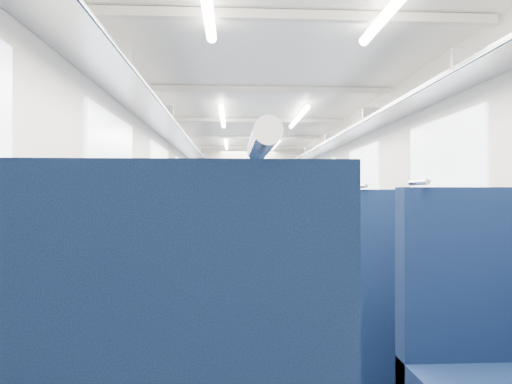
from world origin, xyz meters
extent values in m
cube|color=black|center=(0.00, 0.00, 0.00)|extent=(2.80, 18.00, 0.01)
cube|color=white|center=(0.00, 0.00, 2.35)|extent=(2.80, 18.00, 0.01)
cube|color=beige|center=(-1.40, 0.00, 1.18)|extent=(0.02, 18.00, 2.35)
cube|color=black|center=(-1.39, 0.00, 0.35)|extent=(0.03, 17.90, 0.70)
cube|color=beige|center=(1.40, 0.00, 1.18)|extent=(0.02, 18.00, 2.35)
cube|color=black|center=(1.39, 0.00, 0.35)|extent=(0.03, 17.90, 0.70)
cube|color=beige|center=(0.00, 9.00, 1.18)|extent=(2.80, 0.02, 2.35)
cube|color=#B2B5BA|center=(-1.22, 0.00, 1.97)|extent=(0.34, 17.40, 0.04)
cylinder|color=silver|center=(-1.04, 0.00, 1.95)|extent=(0.02, 17.40, 0.02)
cube|color=#B2B5BA|center=(-1.22, -6.00, 2.05)|extent=(0.34, 0.03, 0.14)
cube|color=#B2B5BA|center=(-1.22, -4.00, 2.05)|extent=(0.34, 0.03, 0.14)
cube|color=#B2B5BA|center=(-1.22, -2.00, 2.05)|extent=(0.34, 0.03, 0.14)
cube|color=#B2B5BA|center=(-1.22, 0.00, 2.05)|extent=(0.34, 0.03, 0.14)
cube|color=#B2B5BA|center=(-1.22, 2.00, 2.05)|extent=(0.34, 0.03, 0.14)
cube|color=#B2B5BA|center=(-1.22, 4.00, 2.05)|extent=(0.34, 0.03, 0.14)
cube|color=#B2B5BA|center=(-1.22, 6.00, 2.05)|extent=(0.34, 0.03, 0.14)
cube|color=#B2B5BA|center=(-1.22, 8.00, 2.05)|extent=(0.34, 0.03, 0.14)
cube|color=#B2B5BA|center=(1.22, 0.00, 1.97)|extent=(0.34, 17.40, 0.04)
cylinder|color=silver|center=(1.04, 0.00, 1.95)|extent=(0.02, 17.40, 0.02)
cube|color=#B2B5BA|center=(1.22, -6.00, 2.05)|extent=(0.34, 0.03, 0.14)
cube|color=#B2B5BA|center=(1.22, -4.00, 2.05)|extent=(0.34, 0.03, 0.14)
cube|color=#B2B5BA|center=(1.22, -2.00, 2.05)|extent=(0.34, 0.03, 0.14)
cube|color=#B2B5BA|center=(1.22, 0.00, 2.05)|extent=(0.34, 0.03, 0.14)
cube|color=#B2B5BA|center=(1.22, 2.00, 2.05)|extent=(0.34, 0.03, 0.14)
cube|color=#B2B5BA|center=(1.22, 4.00, 2.05)|extent=(0.34, 0.03, 0.14)
cube|color=#B2B5BA|center=(1.22, 6.00, 2.05)|extent=(0.34, 0.03, 0.14)
cube|color=#B2B5BA|center=(1.22, 8.00, 2.05)|extent=(0.34, 0.03, 0.14)
cube|color=white|center=(-1.38, -5.20, 1.42)|extent=(0.02, 1.30, 0.75)
cube|color=white|center=(-1.38, -2.90, 1.42)|extent=(0.02, 1.30, 0.75)
cube|color=white|center=(-1.38, -0.60, 1.42)|extent=(0.02, 1.30, 0.75)
cube|color=white|center=(-1.38, 1.70, 1.42)|extent=(0.02, 1.30, 0.75)
cube|color=white|center=(-1.38, 4.50, 1.42)|extent=(0.02, 1.30, 0.75)
cube|color=white|center=(-1.38, 6.80, 1.42)|extent=(0.02, 1.30, 0.75)
cube|color=white|center=(1.38, -5.20, 1.42)|extent=(0.02, 1.30, 0.75)
cube|color=white|center=(1.38, -2.90, 1.42)|extent=(0.02, 1.30, 0.75)
cube|color=white|center=(1.38, -0.60, 1.42)|extent=(0.02, 1.30, 0.75)
cube|color=white|center=(1.38, 1.70, 1.42)|extent=(0.02, 1.30, 0.75)
cube|color=white|center=(1.38, 4.50, 1.42)|extent=(0.02, 1.30, 0.75)
cube|color=white|center=(1.38, 6.80, 1.42)|extent=(0.02, 1.30, 0.75)
cube|color=beige|center=(0.00, -6.00, 2.31)|extent=(2.70, 0.06, 0.06)
cube|color=beige|center=(0.00, -4.00, 2.31)|extent=(2.70, 0.06, 0.06)
cube|color=beige|center=(0.00, -2.00, 2.31)|extent=(2.70, 0.06, 0.06)
cube|color=beige|center=(0.00, 0.00, 2.31)|extent=(2.70, 0.06, 0.06)
cube|color=beige|center=(0.00, 2.00, 2.31)|extent=(2.70, 0.06, 0.06)
cube|color=beige|center=(0.00, 4.00, 2.31)|extent=(2.70, 0.06, 0.06)
cube|color=beige|center=(0.00, 6.00, 2.31)|extent=(2.70, 0.06, 0.06)
cube|color=beige|center=(0.00, 8.00, 2.31)|extent=(2.70, 0.06, 0.06)
cylinder|color=white|center=(-0.55, -2.50, 2.26)|extent=(0.07, 1.60, 0.07)
cylinder|color=white|center=(-0.55, 1.00, 2.26)|extent=(0.07, 1.60, 0.07)
cylinder|color=white|center=(-0.55, 5.50, 2.26)|extent=(0.07, 1.60, 0.07)
cylinder|color=white|center=(0.55, -2.50, 2.26)|extent=(0.07, 1.60, 0.07)
cylinder|color=white|center=(0.55, 1.00, 2.26)|extent=(0.07, 1.60, 0.07)
cylinder|color=white|center=(0.55, 5.50, 2.26)|extent=(0.07, 1.60, 0.07)
cube|color=black|center=(0.00, 8.94, 1.00)|extent=(0.75, 0.06, 2.00)
cube|color=beige|center=(-0.88, 2.59, 1.18)|extent=(1.05, 0.08, 2.35)
cube|color=black|center=(-0.87, 2.54, 1.40)|extent=(0.76, 0.02, 0.80)
cylinder|color=#BD0C0C|center=(-1.02, 2.53, 1.75)|extent=(0.12, 0.01, 0.12)
cube|color=beige|center=(0.88, 2.59, 1.18)|extent=(1.05, 0.08, 2.35)
cube|color=black|center=(0.87, 2.54, 1.40)|extent=(0.76, 0.02, 0.80)
cylinder|color=#BD0C0C|center=(1.02, 2.53, 1.75)|extent=(0.12, 0.01, 0.12)
cube|color=beige|center=(0.00, 2.59, 2.17)|extent=(0.70, 0.08, 0.35)
cylinder|color=silver|center=(-0.37, -8.40, 1.20)|extent=(0.02, 0.17, 0.02)
cube|color=#0C1B3B|center=(-0.83, -7.05, 0.60)|extent=(1.08, 0.10, 1.16)
cylinder|color=silver|center=(-0.37, -7.05, 1.20)|extent=(0.02, 0.17, 0.02)
cylinder|color=silver|center=(0.37, -7.06, 1.20)|extent=(0.02, 0.17, 0.02)
cube|color=#0C1B3B|center=(-0.83, -6.01, 0.37)|extent=(1.08, 0.57, 0.19)
cube|color=black|center=(-0.83, -6.01, 0.14)|extent=(1.00, 0.45, 0.28)
cube|color=#0C1B3B|center=(-0.83, -6.25, 0.60)|extent=(1.08, 0.10, 1.16)
cylinder|color=silver|center=(-0.37, -6.25, 1.20)|extent=(0.02, 0.17, 0.02)
cube|color=#0C1B3B|center=(0.83, -6.02, 0.37)|extent=(1.08, 0.57, 0.19)
cube|color=black|center=(0.83, -6.02, 0.14)|extent=(1.00, 0.45, 0.28)
cube|color=#0C1B3B|center=(0.83, -6.25, 0.60)|extent=(1.08, 0.10, 1.16)
cylinder|color=silver|center=(0.37, -6.25, 1.20)|extent=(0.02, 0.17, 0.02)
cube|color=#0C1B3B|center=(-0.83, -5.02, 0.37)|extent=(1.08, 0.57, 0.19)
cube|color=black|center=(-0.83, -5.02, 0.14)|extent=(1.00, 0.45, 0.28)
cube|color=#0C1B3B|center=(-0.83, -4.79, 0.60)|extent=(1.08, 0.10, 1.16)
cylinder|color=silver|center=(-0.37, -4.79, 1.20)|extent=(0.02, 0.17, 0.02)
cube|color=#0C1B3B|center=(0.83, -4.80, 0.37)|extent=(1.08, 0.57, 0.19)
cube|color=black|center=(0.83, -4.80, 0.14)|extent=(1.00, 0.45, 0.28)
cube|color=#0C1B3B|center=(0.83, -4.57, 0.60)|extent=(1.08, 0.10, 1.16)
cylinder|color=silver|center=(0.37, -4.57, 1.20)|extent=(0.02, 0.17, 0.02)
cube|color=#0C1B3B|center=(-0.83, -3.60, 0.37)|extent=(1.08, 0.57, 0.19)
cube|color=black|center=(-0.83, -3.60, 0.14)|extent=(1.00, 0.45, 0.28)
cube|color=#0C1B3B|center=(-0.83, -3.84, 0.60)|extent=(1.08, 0.10, 1.16)
cylinder|color=silver|center=(-0.37, -3.84, 1.20)|extent=(0.02, 0.17, 0.02)
cube|color=#0C1B3B|center=(0.83, -3.71, 0.37)|extent=(1.08, 0.57, 0.19)
cube|color=black|center=(0.83, -3.71, 0.14)|extent=(1.00, 0.45, 0.28)
cube|color=#0C1B3B|center=(0.83, -3.95, 0.60)|extent=(1.08, 0.10, 1.16)
cylinder|color=silver|center=(0.37, -3.95, 1.20)|extent=(0.02, 0.17, 0.02)
cube|color=#0C1B3B|center=(-0.83, -2.71, 0.37)|extent=(1.08, 0.57, 0.19)
cube|color=black|center=(-0.83, -2.71, 0.14)|extent=(1.00, 0.45, 0.28)
cube|color=#0C1B3B|center=(-0.83, -2.47, 0.60)|extent=(1.08, 0.10, 1.16)
cylinder|color=silver|center=(-0.37, -2.47, 1.20)|extent=(0.02, 0.17, 0.02)
cube|color=#0C1B3B|center=(0.83, -2.57, 0.37)|extent=(1.08, 0.57, 0.19)
cube|color=black|center=(0.83, -2.57, 0.14)|extent=(1.00, 0.45, 0.28)
cube|color=#0C1B3B|center=(0.83, -2.34, 0.60)|extent=(1.08, 0.10, 1.16)
cylinder|color=silver|center=(0.37, -2.34, 1.20)|extent=(0.02, 0.17, 0.02)
cube|color=#0C1B3B|center=(-0.83, -1.33, 0.37)|extent=(1.08, 0.57, 0.19)
cube|color=black|center=(-0.83, -1.33, 0.14)|extent=(1.00, 0.45, 0.28)
cube|color=#0C1B3B|center=(-0.83, -1.56, 0.60)|extent=(1.08, 0.10, 1.16)
cylinder|color=silver|center=(-0.37, -1.56, 1.20)|extent=(0.02, 0.17, 0.02)
cube|color=#0C1B3B|center=(0.83, -1.38, 0.37)|extent=(1.08, 0.57, 0.19)
cube|color=black|center=(0.83, -1.38, 0.14)|extent=(1.00, 0.45, 0.28)
cube|color=#0C1B3B|center=(0.83, -1.61, 0.60)|extent=(1.08, 0.10, 1.16)
cylinder|color=silver|center=(0.37, -1.61, 1.20)|extent=(0.02, 0.17, 0.02)
cube|color=#0C1B3B|center=(-0.83, -0.25, 0.37)|extent=(1.08, 0.57, 0.19)
cube|color=black|center=(-0.83, -0.25, 0.14)|extent=(1.00, 0.45, 0.28)
cube|color=#0C1B3B|center=(-0.83, -0.02, 0.60)|extent=(1.08, 0.10, 1.16)
cylinder|color=silver|center=(-0.37, -0.02, 1.20)|extent=(0.02, 0.17, 0.02)
cube|color=#0C1B3B|center=(0.83, -0.35, 0.37)|extent=(1.08, 0.57, 0.19)
cube|color=black|center=(0.83, -0.35, 0.14)|extent=(1.00, 0.45, 0.28)
cube|color=#0C1B3B|center=(0.83, -0.12, 0.60)|extent=(1.08, 0.10, 1.16)
cylinder|color=silver|center=(0.37, -0.12, 1.20)|extent=(0.02, 0.17, 0.02)
cube|color=#0C1B3B|center=(-0.83, 0.99, 0.37)|extent=(1.08, 0.57, 0.19)
cube|color=black|center=(-0.83, 0.99, 0.14)|extent=(1.00, 0.45, 0.28)
cube|color=#0C1B3B|center=(-0.83, 0.76, 0.60)|extent=(1.08, 0.10, 1.16)
cylinder|color=silver|center=(-0.37, 0.76, 1.20)|extent=(0.02, 0.17, 0.02)
cube|color=#0C1B3B|center=(0.83, 0.89, 0.37)|extent=(1.08, 0.57, 0.19)
cube|color=black|center=(0.83, 0.89, 0.14)|extent=(1.00, 0.45, 0.28)
cube|color=#0C1B3B|center=(0.83, 0.65, 0.60)|extent=(1.08, 0.10, 1.16)
cylinder|color=silver|center=(0.37, 0.65, 1.20)|extent=(0.02, 0.17, 0.02)
cube|color=#0C1B3B|center=(-0.83, 2.08, 0.37)|extent=(1.08, 0.57, 0.19)
cube|color=black|center=(-0.83, 2.08, 0.14)|extent=(1.00, 0.45, 0.28)
cube|color=#0C1B3B|center=(-0.83, 2.31, 0.60)|extent=(1.08, 0.10, 1.16)
cylinder|color=silver|center=(-0.37, 2.31, 1.20)|extent=(0.02, 0.17, 0.02)
cube|color=#0C1B3B|center=(0.83, 2.00, 0.37)|extent=(1.08, 0.57, 0.19)
cube|color=black|center=(0.83, 2.00, 0.14)|extent=(1.00, 0.45, 0.28)
cube|color=#0C1B3B|center=(0.83, 2.24, 0.60)|extent=(1.08, 0.10, 1.16)
cylinder|color=silver|center=(0.37, 2.24, 1.20)|extent=(0.02, 0.17, 0.02)
camera|label=1|loc=(-0.40, -8.83, 1.14)|focal=30.80mm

